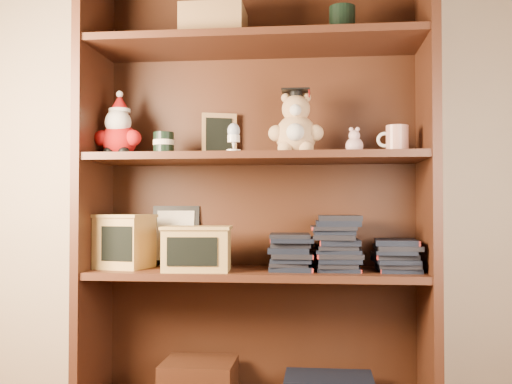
# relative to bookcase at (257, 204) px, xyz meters

# --- Properties ---
(bookcase) EXTENTS (1.20, 0.35, 1.60)m
(bookcase) POSITION_rel_bookcase_xyz_m (0.00, 0.00, 0.00)
(bookcase) COLOR #412012
(bookcase) RESTS_ON ground
(shelf_lower) EXTENTS (1.14, 0.33, 0.02)m
(shelf_lower) POSITION_rel_bookcase_xyz_m (0.00, -0.05, -0.24)
(shelf_lower) COLOR #412012
(shelf_lower) RESTS_ON ground
(shelf_upper) EXTENTS (1.14, 0.33, 0.02)m
(shelf_upper) POSITION_rel_bookcase_xyz_m (0.00, -0.05, 0.16)
(shelf_upper) COLOR #412012
(shelf_upper) RESTS_ON ground
(santa_plush) EXTENTS (0.17, 0.12, 0.24)m
(santa_plush) POSITION_rel_bookcase_xyz_m (-0.49, -0.06, 0.26)
(santa_plush) COLOR #A50F0F
(santa_plush) RESTS_ON shelf_upper
(teachers_tin) EXTENTS (0.07, 0.07, 0.08)m
(teachers_tin) POSITION_rel_bookcase_xyz_m (-0.33, -0.05, 0.21)
(teachers_tin) COLOR black
(teachers_tin) RESTS_ON shelf_upper
(chalkboard_plaque) EXTENTS (0.13, 0.09, 0.17)m
(chalkboard_plaque) POSITION_rel_bookcase_xyz_m (-0.15, 0.06, 0.25)
(chalkboard_plaque) COLOR #9E7547
(chalkboard_plaque) RESTS_ON shelf_upper
(egg_cup) EXTENTS (0.05, 0.05, 0.10)m
(egg_cup) POSITION_rel_bookcase_xyz_m (-0.07, -0.13, 0.23)
(egg_cup) COLOR white
(egg_cup) RESTS_ON shelf_upper
(grad_teddy_bear) EXTENTS (0.19, 0.16, 0.23)m
(grad_teddy_bear) POSITION_rel_bookcase_xyz_m (0.14, -0.06, 0.26)
(grad_teddy_bear) COLOR tan
(grad_teddy_bear) RESTS_ON shelf_upper
(pink_figurine) EXTENTS (0.06, 0.06, 0.10)m
(pink_figurine) POSITION_rel_bookcase_xyz_m (0.34, -0.05, 0.21)
(pink_figurine) COLOR beige
(pink_figurine) RESTS_ON shelf_upper
(teacher_mug) EXTENTS (0.11, 0.08, 0.10)m
(teacher_mug) POSITION_rel_bookcase_xyz_m (0.48, -0.05, 0.22)
(teacher_mug) COLOR silver
(teacher_mug) RESTS_ON shelf_upper
(certificate_frame) EXTENTS (0.18, 0.05, 0.22)m
(certificate_frame) POSITION_rel_bookcase_xyz_m (-0.32, 0.09, -0.12)
(certificate_frame) COLOR black
(certificate_frame) RESTS_ON shelf_lower
(treats_box) EXTENTS (0.21, 0.21, 0.19)m
(treats_box) POSITION_rel_bookcase_xyz_m (-0.47, -0.05, -0.13)
(treats_box) COLOR tan
(treats_box) RESTS_ON shelf_lower
(pencils_box) EXTENTS (0.24, 0.18, 0.15)m
(pencils_box) POSITION_rel_bookcase_xyz_m (-0.19, -0.12, -0.15)
(pencils_box) COLOR tan
(pencils_box) RESTS_ON shelf_lower
(book_stack_left) EXTENTS (0.14, 0.20, 0.13)m
(book_stack_left) POSITION_rel_bookcase_xyz_m (0.12, -0.05, -0.16)
(book_stack_left) COLOR black
(book_stack_left) RESTS_ON shelf_lower
(book_stack_mid) EXTENTS (0.14, 0.20, 0.19)m
(book_stack_mid) POSITION_rel_bookcase_xyz_m (0.28, -0.05, -0.13)
(book_stack_mid) COLOR black
(book_stack_mid) RESTS_ON shelf_lower
(book_stack_right) EXTENTS (0.14, 0.20, 0.11)m
(book_stack_right) POSITION_rel_bookcase_xyz_m (0.49, -0.05, -0.17)
(book_stack_right) COLOR black
(book_stack_right) RESTS_ON shelf_lower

